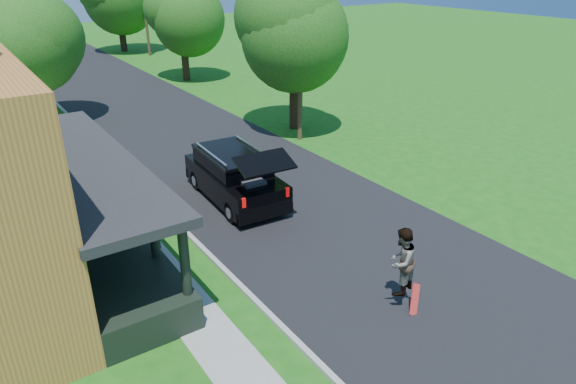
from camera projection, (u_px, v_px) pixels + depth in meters
ground at (398, 276)px, 14.70m from camera, size 140.00×140.00×0.00m
street at (150, 114)px, 29.78m from camera, size 8.00×120.00×0.02m
curb at (78, 126)px, 27.72m from camera, size 0.15×120.00×0.12m
sidewalk at (48, 131)px, 26.94m from camera, size 1.30×120.00×0.03m
front_walk at (1, 282)px, 14.40m from camera, size 6.50×1.20×0.03m
black_suv at (235, 176)px, 18.95m from camera, size 2.33×5.45×2.49m
skateboarder at (401, 261)px, 12.92m from camera, size 1.07×0.95×1.84m
skateboard at (415, 300)px, 13.18m from camera, size 0.61×0.44×0.72m
tree_left_mid at (11, 29)px, 25.77m from camera, size 6.69×6.48×7.95m
tree_right_near at (294, 20)px, 25.16m from camera, size 6.04×6.07×8.46m
tree_right_mid at (180, 10)px, 36.03m from camera, size 5.15×4.97×7.61m
utility_pole_near at (300, 59)px, 24.12m from camera, size 1.45×0.49×7.62m
utility_pole_far at (145, 8)px, 46.01m from camera, size 1.53×0.41×8.05m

